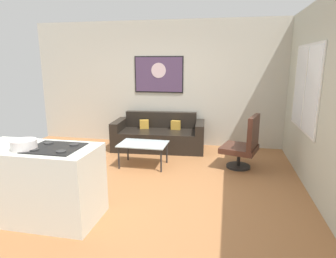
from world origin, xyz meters
TOP-DOWN VIEW (x-y plane):
  - ground at (0.00, 0.00)m, footprint 6.40×6.40m
  - back_wall at (0.00, 2.42)m, footprint 6.40×0.05m
  - right_wall at (2.62, 0.30)m, footprint 0.05×6.40m
  - couch at (-0.09, 1.91)m, footprint 2.04×1.00m
  - coffee_table at (-0.12, 0.79)m, footprint 0.87×0.58m
  - armchair at (1.70, 1.03)m, footprint 0.75×0.76m
  - kitchen_counter at (-0.86, -1.23)m, footprint 1.49×0.72m
  - mixing_bowl at (-0.90, -1.35)m, footprint 0.29×0.29m
  - wall_painting at (-0.20, 2.38)m, footprint 1.13×0.03m
  - window at (2.59, 0.90)m, footprint 0.03×1.56m

SIDE VIEW (x-z plane):
  - ground at x=0.00m, z-range -0.04..0.00m
  - couch at x=-0.09m, z-range -0.11..0.67m
  - coffee_table at x=-0.12m, z-range 0.18..0.61m
  - armchair at x=1.70m, z-range -0.04..0.94m
  - kitchen_counter at x=-0.86m, z-range -0.01..0.93m
  - mixing_bowl at x=-0.90m, z-range 0.91..1.03m
  - back_wall at x=0.00m, z-range 0.00..2.80m
  - right_wall at x=2.62m, z-range 0.00..2.80m
  - window at x=2.59m, z-range 0.79..2.18m
  - wall_painting at x=-0.20m, z-range 1.20..2.02m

